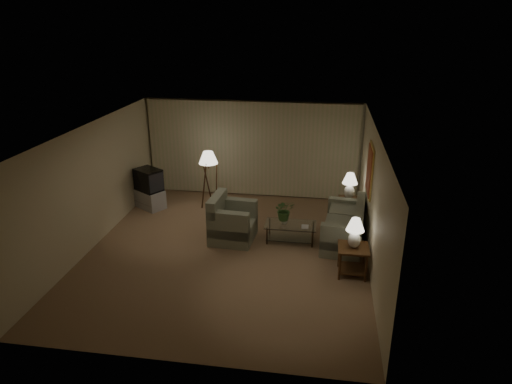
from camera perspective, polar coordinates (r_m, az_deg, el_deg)
ground at (r=10.13m, az=-3.56°, el=-7.32°), size 7.00×7.00×0.00m
room_shell at (r=10.82m, az=-1.98°, el=4.65°), size 6.04×7.02×2.72m
sofa at (r=10.48m, az=10.85°, el=-4.35°), size 1.88×1.20×0.76m
armchair at (r=10.43m, az=-2.90°, el=-3.85°), size 1.13×1.08×0.84m
side_table_near at (r=9.27m, az=12.01°, el=-7.75°), size 0.60×0.60×0.60m
side_table_far at (r=11.62m, az=11.43°, el=-1.66°), size 0.49×0.41×0.60m
table_lamp_near at (r=9.02m, az=12.27°, el=-4.71°), size 0.36×0.36×0.61m
table_lamp_far at (r=11.41m, az=11.64°, el=1.05°), size 0.38×0.38×0.65m
coffee_table at (r=10.44m, az=4.33°, el=-4.73°), size 1.15×0.63×0.41m
tv_cabinet at (r=12.52m, az=-13.09°, el=-0.83°), size 1.22×1.19×0.50m
crt_tv at (r=12.33m, az=-13.29°, el=1.50°), size 1.12×1.10×0.58m
floor_lamp at (r=12.11m, az=-5.89°, el=1.70°), size 0.50×0.50×1.54m
ottoman at (r=11.83m, az=-4.28°, el=-2.02°), size 0.61×0.61×0.35m
vase at (r=10.35m, az=3.53°, el=-3.59°), size 0.20×0.20×0.16m
flowers at (r=10.22m, az=3.57°, el=-1.94°), size 0.53×0.49×0.49m
book at (r=10.27m, az=5.70°, el=-4.32°), size 0.16×0.22×0.02m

